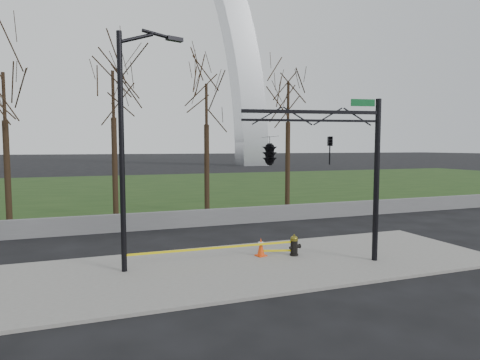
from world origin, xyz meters
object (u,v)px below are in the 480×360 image
object	(u,v)px
fire_hydrant	(294,246)
traffic_cone	(261,247)
street_light	(128,134)
traffic_signal_mast	(291,151)

from	to	relation	value
fire_hydrant	traffic_cone	distance (m)	1.30
street_light	traffic_signal_mast	xyz separation A→B (m)	(5.41, -1.24, -0.55)
traffic_cone	street_light	distance (m)	6.46
fire_hydrant	traffic_signal_mast	size ratio (longest dim) A/B	0.14
fire_hydrant	street_light	xyz separation A→B (m)	(-6.11, 0.24, 4.21)
fire_hydrant	traffic_cone	world-z (taller)	fire_hydrant
fire_hydrant	traffic_cone	size ratio (longest dim) A/B	1.18
fire_hydrant	street_light	world-z (taller)	street_light
traffic_signal_mast	street_light	bearing A→B (deg)	178.36
traffic_cone	street_light	bearing A→B (deg)	-178.53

